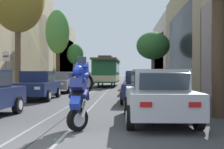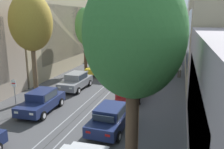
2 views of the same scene
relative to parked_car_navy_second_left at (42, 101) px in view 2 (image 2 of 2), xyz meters
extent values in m
plane|color=#424244|center=(2.91, 9.90, -0.80)|extent=(160.00, 160.00, 0.00)
cube|color=gray|center=(2.38, 12.90, -0.79)|extent=(0.08, 58.00, 0.01)
cube|color=gray|center=(3.44, 12.90, -0.79)|extent=(0.08, 58.00, 0.01)
cube|color=black|center=(2.91, 12.90, -0.80)|extent=(0.03, 58.00, 0.01)
cube|color=tan|center=(-7.16, 12.90, 4.67)|extent=(5.50, 16.37, 10.94)
cube|color=#2D3842|center=(-4.43, 12.90, 4.12)|extent=(0.04, 11.67, 6.56)
cube|color=tan|center=(-6.78, 29.57, 3.93)|extent=(4.75, 16.37, 9.46)
cube|color=#2D3842|center=(-4.43, 29.57, 3.46)|extent=(0.04, 11.67, 5.68)
cube|color=#2D3842|center=(10.25, -3.76, 1.93)|extent=(0.04, 11.67, 3.64)
cube|color=tan|center=(13.21, 12.90, 4.24)|extent=(5.96, 16.37, 10.08)
cube|color=#2D3842|center=(10.25, 12.90, 3.73)|extent=(0.04, 11.67, 6.05)
cube|color=beige|center=(12.39, 29.57, 4.07)|extent=(4.32, 16.37, 9.73)
cube|color=#2D3842|center=(10.25, 29.57, 3.58)|extent=(0.04, 11.67, 5.84)
cube|color=#B21414|center=(0.68, -4.75, -0.05)|extent=(0.28, 0.04, 0.12)
cube|color=#19234C|center=(0.00, -0.04, -0.15)|extent=(1.98, 4.37, 0.66)
cube|color=#19234C|center=(0.00, 0.11, 0.48)|extent=(1.56, 2.12, 0.60)
cube|color=#2D3842|center=(0.03, -0.73, 0.46)|extent=(1.34, 0.28, 0.47)
cube|color=#2D3842|center=(-0.05, 1.29, 0.46)|extent=(1.30, 0.25, 0.45)
cube|color=#2D3842|center=(0.74, 0.14, 0.48)|extent=(0.11, 1.81, 0.47)
cube|color=#2D3842|center=(-0.75, 0.08, 0.48)|extent=(0.11, 1.81, 0.47)
cube|color=white|center=(0.65, -2.17, -0.05)|extent=(0.28, 0.05, 0.14)
cube|color=#B21414|center=(0.47, 2.14, -0.05)|extent=(0.28, 0.05, 0.12)
cube|color=white|center=(-0.46, -2.22, -0.05)|extent=(0.28, 0.05, 0.14)
cube|color=#B21414|center=(-0.65, 2.09, -0.05)|extent=(0.28, 0.05, 0.12)
cylinder|color=black|center=(0.94, -1.33, -0.48)|extent=(0.23, 0.65, 0.64)
cylinder|color=silver|center=(1.05, -1.33, -0.48)|extent=(0.03, 0.35, 0.35)
cylinder|color=black|center=(-0.82, -1.41, -0.48)|extent=(0.23, 0.65, 0.64)
cylinder|color=silver|center=(-0.93, -1.41, -0.48)|extent=(0.03, 0.35, 0.35)
cylinder|color=black|center=(0.82, 1.33, -0.48)|extent=(0.23, 0.65, 0.64)
cylinder|color=silver|center=(0.93, 1.33, -0.48)|extent=(0.03, 0.35, 0.35)
cylinder|color=black|center=(-0.93, 1.25, -0.48)|extent=(0.23, 0.65, 0.64)
cylinder|color=silver|center=(-1.04, 1.25, -0.48)|extent=(0.03, 0.35, 0.35)
cube|color=slate|center=(0.03, 5.79, -0.15)|extent=(1.88, 4.33, 0.66)
cube|color=slate|center=(0.03, 5.94, 0.48)|extent=(1.52, 2.09, 0.60)
cube|color=#2D3842|center=(0.01, 5.11, 0.46)|extent=(1.34, 0.25, 0.47)
cube|color=#2D3842|center=(0.05, 7.13, 0.46)|extent=(1.30, 0.22, 0.45)
cube|color=#2D3842|center=(0.78, 5.93, 0.48)|extent=(0.06, 1.81, 0.47)
cube|color=#2D3842|center=(-0.72, 5.96, 0.48)|extent=(0.06, 1.81, 0.47)
cube|color=white|center=(0.54, 3.62, -0.05)|extent=(0.28, 0.05, 0.14)
cube|color=#B21414|center=(0.62, 7.94, -0.05)|extent=(0.28, 0.05, 0.12)
cube|color=white|center=(-0.57, 3.65, -0.05)|extent=(0.28, 0.05, 0.14)
cube|color=#B21414|center=(-0.49, 7.97, -0.05)|extent=(0.28, 0.05, 0.12)
cylinder|color=black|center=(0.88, 4.45, -0.48)|extent=(0.21, 0.64, 0.64)
cylinder|color=silver|center=(0.99, 4.44, -0.48)|extent=(0.03, 0.35, 0.35)
cylinder|color=black|center=(-0.88, 4.48, -0.48)|extent=(0.21, 0.64, 0.64)
cylinder|color=silver|center=(-0.99, 4.48, -0.48)|extent=(0.03, 0.35, 0.35)
cylinder|color=black|center=(0.93, 7.11, -0.48)|extent=(0.21, 0.64, 0.64)
cylinder|color=silver|center=(1.04, 7.11, -0.48)|extent=(0.03, 0.35, 0.35)
cylinder|color=black|center=(-0.83, 7.14, -0.48)|extent=(0.21, 0.64, 0.64)
cylinder|color=silver|center=(-0.94, 7.15, -0.48)|extent=(0.03, 0.35, 0.35)
cube|color=gold|center=(-0.01, 12.40, -0.15)|extent=(1.91, 4.35, 0.66)
cube|color=gold|center=(-0.01, 12.55, 0.48)|extent=(1.53, 2.10, 0.60)
cube|color=#2D3842|center=(-0.03, 11.72, 0.46)|extent=(1.34, 0.26, 0.47)
cube|color=#2D3842|center=(0.03, 13.74, 0.46)|extent=(1.30, 0.23, 0.45)
cube|color=#2D3842|center=(0.74, 12.53, 0.48)|extent=(0.08, 1.81, 0.47)
cube|color=#2D3842|center=(-0.75, 12.57, 0.48)|extent=(0.08, 1.81, 0.47)
cube|color=white|center=(0.49, 10.23, -0.05)|extent=(0.28, 0.05, 0.14)
cube|color=#B21414|center=(0.60, 14.55, -0.05)|extent=(0.28, 0.05, 0.12)
cube|color=white|center=(-0.62, 10.26, -0.05)|extent=(0.28, 0.05, 0.14)
cube|color=#B21414|center=(-0.51, 14.58, -0.05)|extent=(0.28, 0.05, 0.12)
cylinder|color=black|center=(0.84, 11.05, -0.48)|extent=(0.22, 0.65, 0.64)
cylinder|color=silver|center=(0.95, 11.04, -0.48)|extent=(0.03, 0.35, 0.35)
cylinder|color=black|center=(-0.92, 11.09, -0.48)|extent=(0.22, 0.65, 0.64)
cylinder|color=silver|center=(-1.03, 11.10, -0.48)|extent=(0.03, 0.35, 0.35)
cylinder|color=black|center=(0.90, 13.71, -0.48)|extent=(0.22, 0.65, 0.64)
cylinder|color=silver|center=(1.01, 13.71, -0.48)|extent=(0.03, 0.35, 0.35)
cylinder|color=black|center=(-0.85, 13.76, -0.48)|extent=(0.22, 0.65, 0.64)
cylinder|color=silver|center=(-0.96, 13.76, -0.48)|extent=(0.03, 0.35, 0.35)
cube|color=slate|center=(0.06, 18.73, -0.15)|extent=(1.95, 4.36, 0.66)
cube|color=slate|center=(0.06, 18.88, 0.48)|extent=(1.55, 2.12, 0.60)
cube|color=#2D3842|center=(0.03, 18.04, 0.46)|extent=(1.34, 0.27, 0.47)
cube|color=#2D3842|center=(0.10, 20.06, 0.46)|extent=(1.30, 0.24, 0.45)
cube|color=#2D3842|center=(0.81, 18.85, 0.48)|extent=(0.09, 1.81, 0.47)
cube|color=#2D3842|center=(-0.69, 18.91, 0.48)|extent=(0.09, 1.81, 0.47)
cube|color=white|center=(0.54, 16.55, -0.05)|extent=(0.28, 0.05, 0.14)
cube|color=#B21414|center=(0.69, 20.87, -0.05)|extent=(0.28, 0.05, 0.12)
cube|color=white|center=(-0.58, 16.59, -0.05)|extent=(0.28, 0.05, 0.14)
cube|color=#B21414|center=(-0.42, 20.91, -0.05)|extent=(0.28, 0.05, 0.12)
cylinder|color=black|center=(0.89, 17.37, -0.48)|extent=(0.22, 0.65, 0.64)
cylinder|color=silver|center=(1.00, 17.36, -0.48)|extent=(0.03, 0.35, 0.35)
cylinder|color=black|center=(-0.87, 17.43, -0.48)|extent=(0.22, 0.65, 0.64)
cylinder|color=silver|center=(-0.98, 17.43, -0.48)|extent=(0.03, 0.35, 0.35)
cylinder|color=black|center=(0.98, 20.03, -0.48)|extent=(0.22, 0.65, 0.64)
cylinder|color=silver|center=(1.09, 20.03, -0.48)|extent=(0.03, 0.35, 0.35)
cylinder|color=black|center=(-0.78, 20.09, -0.48)|extent=(0.22, 0.65, 0.64)
cylinder|color=silver|center=(-0.89, 20.10, -0.48)|extent=(0.03, 0.35, 0.35)
cube|color=white|center=(5.25, -4.82, -0.05)|extent=(0.28, 0.05, 0.14)
cube|color=#19234C|center=(5.72, -1.26, -0.15)|extent=(1.99, 4.38, 0.66)
cube|color=#19234C|center=(5.71, -1.41, 0.48)|extent=(1.57, 2.13, 0.60)
cube|color=#2D3842|center=(5.75, -0.57, 0.46)|extent=(1.34, 0.28, 0.47)
cube|color=#2D3842|center=(5.66, -2.59, 0.46)|extent=(1.30, 0.26, 0.45)
cube|color=#2D3842|center=(4.96, -1.37, 0.48)|extent=(0.11, 1.81, 0.47)
cube|color=#2D3842|center=(6.46, -1.44, 0.48)|extent=(0.11, 1.81, 0.47)
cube|color=white|center=(5.26, 0.93, -0.05)|extent=(0.28, 0.05, 0.14)
cube|color=#B21414|center=(5.06, -3.39, -0.05)|extent=(0.28, 0.05, 0.12)
cube|color=white|center=(6.37, 0.88, -0.05)|extent=(0.28, 0.05, 0.14)
cube|color=#B21414|center=(6.18, -3.44, -0.05)|extent=(0.28, 0.05, 0.12)
cylinder|color=black|center=(4.90, 0.11, -0.48)|extent=(0.23, 0.65, 0.64)
cylinder|color=silver|center=(4.79, 0.12, -0.48)|extent=(0.04, 0.35, 0.35)
cylinder|color=black|center=(6.66, 0.03, -0.48)|extent=(0.23, 0.65, 0.64)
cylinder|color=silver|center=(6.77, 0.03, -0.48)|extent=(0.04, 0.35, 0.35)
cylinder|color=black|center=(4.78, -2.55, -0.48)|extent=(0.23, 0.65, 0.64)
cylinder|color=silver|center=(4.67, -2.54, -0.48)|extent=(0.04, 0.35, 0.35)
cylinder|color=black|center=(6.54, -2.63, -0.48)|extent=(0.23, 0.65, 0.64)
cylinder|color=silver|center=(6.65, -2.63, -0.48)|extent=(0.04, 0.35, 0.35)
cube|color=red|center=(5.78, 4.76, -0.15)|extent=(1.82, 4.31, 0.66)
cube|color=red|center=(5.78, 4.61, 0.48)|extent=(1.49, 2.07, 0.60)
cube|color=#2D3842|center=(5.78, 5.44, 0.46)|extent=(1.33, 0.23, 0.47)
cube|color=#2D3842|center=(5.77, 3.42, 0.46)|extent=(1.30, 0.20, 0.45)
cube|color=#2D3842|center=(5.03, 4.61, 0.48)|extent=(0.04, 1.81, 0.47)
cube|color=#2D3842|center=(6.53, 4.60, 0.48)|extent=(0.04, 1.81, 0.47)
cube|color=white|center=(5.23, 6.92, -0.05)|extent=(0.28, 0.04, 0.14)
cube|color=#B21414|center=(5.21, 2.60, -0.05)|extent=(0.28, 0.04, 0.12)
cube|color=white|center=(6.35, 6.91, -0.05)|extent=(0.28, 0.04, 0.14)
cube|color=#B21414|center=(6.33, 2.59, -0.05)|extent=(0.28, 0.04, 0.12)
cylinder|color=black|center=(4.90, 6.09, -0.48)|extent=(0.20, 0.64, 0.64)
cylinder|color=silver|center=(4.79, 6.09, -0.48)|extent=(0.02, 0.35, 0.35)
cylinder|color=black|center=(6.66, 6.08, -0.48)|extent=(0.20, 0.64, 0.64)
cylinder|color=silver|center=(6.77, 6.08, -0.48)|extent=(0.02, 0.35, 0.35)
cylinder|color=black|center=(4.89, 3.43, -0.48)|extent=(0.20, 0.64, 0.64)
cylinder|color=silver|center=(4.78, 3.43, -0.48)|extent=(0.02, 0.35, 0.35)
cylinder|color=black|center=(6.65, 3.42, -0.48)|extent=(0.20, 0.64, 0.64)
cylinder|color=silver|center=(6.76, 3.42, -0.48)|extent=(0.02, 0.35, 0.35)
cube|color=silver|center=(5.74, 10.24, -0.15)|extent=(1.82, 4.31, 0.66)
cube|color=silver|center=(5.74, 10.09, 0.48)|extent=(1.49, 2.07, 0.60)
cube|color=#2D3842|center=(5.73, 10.93, 0.46)|extent=(1.33, 0.23, 0.47)
cube|color=#2D3842|center=(5.74, 8.91, 0.46)|extent=(1.30, 0.20, 0.45)
cube|color=#2D3842|center=(4.99, 10.09, 0.48)|extent=(0.04, 1.81, 0.47)
cube|color=#2D3842|center=(6.48, 10.10, 0.48)|extent=(0.04, 1.81, 0.47)
cube|color=white|center=(5.17, 12.40, -0.05)|extent=(0.28, 0.04, 0.14)
cube|color=#B21414|center=(5.19, 8.08, -0.05)|extent=(0.28, 0.04, 0.12)
cube|color=white|center=(6.28, 12.40, -0.05)|extent=(0.28, 0.04, 0.14)
cube|color=#B21414|center=(6.30, 8.08, -0.05)|extent=(0.28, 0.04, 0.12)
cylinder|color=black|center=(4.85, 11.57, -0.48)|extent=(0.20, 0.64, 0.64)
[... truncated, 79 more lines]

